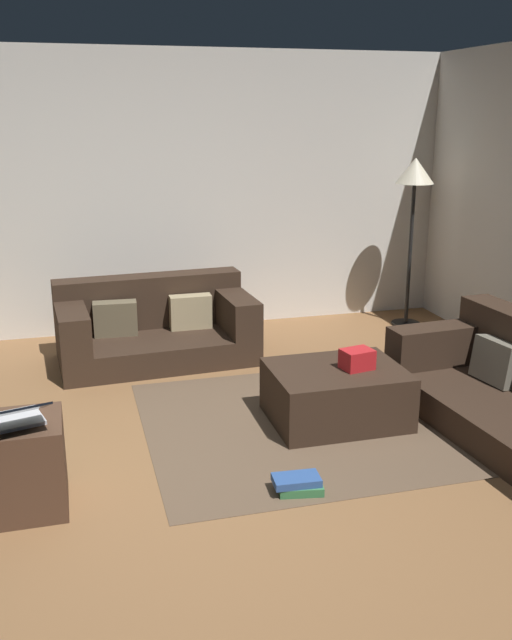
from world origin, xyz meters
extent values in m
plane|color=brown|center=(0.00, 0.00, 0.00)|extent=(6.40, 6.40, 0.00)
cube|color=silver|center=(0.00, 3.14, 1.30)|extent=(6.40, 0.12, 2.60)
cube|color=#332319|center=(0.08, 2.15, 0.11)|extent=(1.67, 0.95, 0.22)
cube|color=#332319|center=(0.06, 2.46, 0.45)|extent=(1.63, 0.34, 0.46)
cube|color=#332319|center=(0.77, 2.19, 0.38)|extent=(0.29, 0.87, 0.31)
cube|color=#332319|center=(-0.61, 2.11, 0.38)|extent=(0.29, 0.87, 0.31)
cube|color=tan|center=(0.40, 2.28, 0.37)|extent=(0.36, 0.13, 0.30)
cube|color=brown|center=(-0.25, 2.24, 0.37)|extent=(0.37, 0.16, 0.31)
cube|color=#332319|center=(2.09, 0.93, 0.37)|extent=(0.89, 0.30, 0.30)
cube|color=#716B5B|center=(2.24, 0.49, 0.37)|extent=(0.21, 0.38, 0.31)
cube|color=#332319|center=(1.11, 0.62, 0.19)|extent=(0.89, 0.70, 0.38)
cube|color=red|center=(1.24, 0.59, 0.45)|extent=(0.23, 0.19, 0.13)
cube|color=black|center=(1.32, 0.68, 0.39)|extent=(0.12, 0.17, 0.02)
cube|color=#4C3323|center=(-0.95, 0.01, 0.25)|extent=(0.52, 0.44, 0.50)
cube|color=silver|center=(-0.95, 0.01, 0.51)|extent=(0.38, 0.32, 0.02)
cube|color=black|center=(-0.90, -0.16, 0.63)|extent=(0.37, 0.30, 0.12)
cube|color=#387A47|center=(0.57, -0.22, 0.03)|extent=(0.27, 0.20, 0.05)
cube|color=#2D5193|center=(0.55, -0.22, 0.07)|extent=(0.27, 0.17, 0.04)
cylinder|color=black|center=(2.61, 2.56, 0.01)|extent=(0.28, 0.28, 0.02)
cylinder|color=black|center=(2.61, 2.56, 0.70)|extent=(0.04, 0.04, 1.39)
cone|color=beige|center=(2.61, 2.56, 1.51)|extent=(0.36, 0.36, 0.24)
cube|color=brown|center=(1.11, 0.62, 0.00)|extent=(2.60, 2.00, 0.01)
camera|label=1|loc=(-0.59, -3.55, 2.06)|focal=39.60mm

